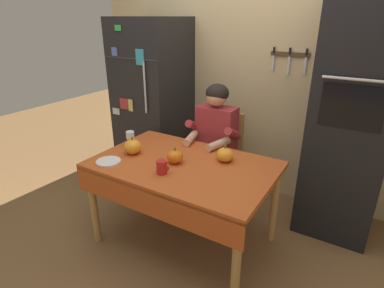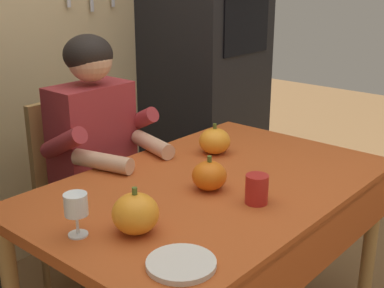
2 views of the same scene
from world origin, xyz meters
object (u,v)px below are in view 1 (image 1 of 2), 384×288
(wine_glass, at_px, (130,136))
(wall_oven, at_px, (352,116))
(serving_tray, at_px, (108,162))
(chair_behind_person, at_px, (221,154))
(refrigerator, at_px, (154,103))
(pumpkin_small, at_px, (175,157))
(pumpkin_medium, at_px, (225,155))
(pumpkin_large, at_px, (133,147))
(dining_table, at_px, (182,174))
(seated_person, at_px, (213,139))
(coffee_mug, at_px, (162,167))

(wine_glass, bearing_deg, wall_oven, 27.55)
(serving_tray, bearing_deg, chair_behind_person, 66.62)
(refrigerator, distance_m, pumpkin_small, 1.27)
(wall_oven, relative_size, pumpkin_small, 16.33)
(pumpkin_small, bearing_deg, pumpkin_medium, 35.61)
(refrigerator, distance_m, pumpkin_large, 1.06)
(refrigerator, bearing_deg, chair_behind_person, -5.70)
(wall_oven, relative_size, serving_tray, 10.96)
(dining_table, xyz_separation_m, serving_tray, (-0.51, -0.28, 0.09))
(wall_oven, relative_size, pumpkin_large, 14.23)
(serving_tray, bearing_deg, pumpkin_small, 30.71)
(dining_table, xyz_separation_m, wine_glass, (-0.58, 0.07, 0.18))
(wine_glass, bearing_deg, pumpkin_small, -8.80)
(wall_oven, distance_m, pumpkin_medium, 1.09)
(dining_table, relative_size, seated_person, 1.12)
(chair_behind_person, distance_m, pumpkin_large, 0.98)
(chair_behind_person, relative_size, pumpkin_large, 6.30)
(pumpkin_medium, bearing_deg, refrigerator, 151.23)
(seated_person, relative_size, serving_tray, 6.50)
(wall_oven, distance_m, serving_tray, 1.99)
(wine_glass, bearing_deg, chair_behind_person, 53.28)
(refrigerator, xyz_separation_m, wall_oven, (2.00, 0.04, 0.15))
(wall_oven, xyz_separation_m, serving_tray, (-1.56, -1.20, -0.30))
(dining_table, height_order, wine_glass, wine_glass)
(seated_person, distance_m, pumpkin_large, 0.77)
(wine_glass, xyz_separation_m, pumpkin_small, (0.52, -0.08, -0.04))
(coffee_mug, xyz_separation_m, wine_glass, (-0.54, 0.28, 0.04))
(pumpkin_large, distance_m, pumpkin_small, 0.40)
(seated_person, bearing_deg, pumpkin_medium, -51.69)
(chair_behind_person, bearing_deg, pumpkin_small, -90.93)
(coffee_mug, bearing_deg, seated_person, 90.27)
(pumpkin_small, bearing_deg, wine_glass, 171.20)
(wall_oven, relative_size, wine_glass, 15.50)
(chair_behind_person, bearing_deg, refrigerator, 174.30)
(serving_tray, bearing_deg, seated_person, 62.30)
(refrigerator, height_order, pumpkin_small, refrigerator)
(coffee_mug, height_order, pumpkin_small, pumpkin_small)
(wine_glass, bearing_deg, refrigerator, 114.46)
(dining_table, distance_m, wine_glass, 0.61)
(refrigerator, distance_m, chair_behind_person, 0.99)
(seated_person, distance_m, pumpkin_medium, 0.49)
(refrigerator, bearing_deg, seated_person, -17.12)
(pumpkin_small, bearing_deg, serving_tray, -149.29)
(seated_person, xyz_separation_m, pumpkin_large, (-0.41, -0.65, 0.07))
(coffee_mug, bearing_deg, pumpkin_small, 94.96)
(serving_tray, bearing_deg, wine_glass, 102.26)
(refrigerator, distance_m, serving_tray, 1.25)
(coffee_mug, height_order, wine_glass, wine_glass)
(chair_behind_person, height_order, serving_tray, chair_behind_person)
(pumpkin_small, bearing_deg, dining_table, 9.44)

